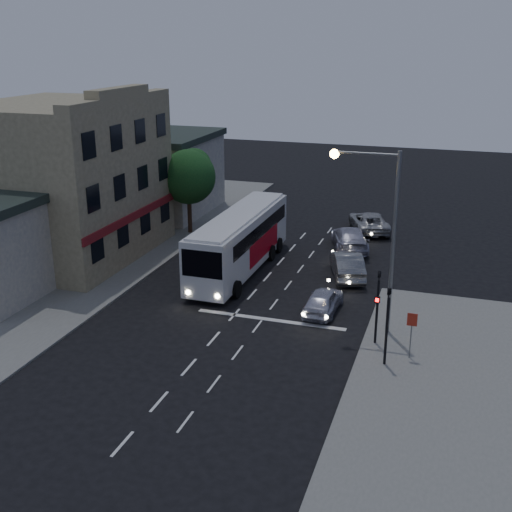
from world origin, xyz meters
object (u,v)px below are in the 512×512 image
(regulatory_sign, at_px, (412,328))
(street_tree, at_px, (188,174))
(car_sedan_c, at_px, (369,222))
(tour_bus, at_px, (240,240))
(car_suv, at_px, (323,301))
(car_sedan_b, at_px, (349,238))
(traffic_signal_main, at_px, (378,298))
(traffic_signal_side, at_px, (388,317))
(car_sedan_a, at_px, (347,265))
(streetlight, at_px, (381,222))

(regulatory_sign, xyz_separation_m, street_tree, (-17.51, 15.26, 2.90))
(car_sedan_c, bearing_deg, tour_bus, 40.70)
(car_suv, height_order, regulatory_sign, regulatory_sign)
(car_sedan_b, bearing_deg, traffic_signal_main, 87.74)
(tour_bus, height_order, traffic_signal_main, traffic_signal_main)
(car_sedan_b, relative_size, car_sedan_c, 1.02)
(car_suv, distance_m, regulatory_sign, 6.42)
(traffic_signal_side, height_order, regulatory_sign, traffic_signal_side)
(car_sedan_a, relative_size, car_sedan_b, 0.89)
(traffic_signal_side, bearing_deg, car_suv, 127.95)
(car_suv, distance_m, car_sedan_a, 5.67)
(car_sedan_b, xyz_separation_m, streetlight, (3.53, -12.76, 4.95))
(tour_bus, distance_m, car_sedan_a, 6.80)
(car_sedan_c, relative_size, traffic_signal_side, 1.30)
(car_sedan_a, distance_m, car_sedan_b, 5.56)
(car_sedan_b, bearing_deg, regulatory_sign, 92.64)
(traffic_signal_side, bearing_deg, tour_bus, 136.57)
(car_suv, bearing_deg, tour_bus, -34.45)
(car_sedan_a, distance_m, traffic_signal_side, 11.39)
(traffic_signal_main, height_order, streetlight, streetlight)
(regulatory_sign, relative_size, streetlight, 0.24)
(car_suv, height_order, traffic_signal_main, traffic_signal_main)
(streetlight, bearing_deg, traffic_signal_main, -79.80)
(regulatory_sign, bearing_deg, traffic_signal_side, -136.08)
(car_suv, bearing_deg, streetlight, 153.57)
(traffic_signal_main, height_order, traffic_signal_side, same)
(traffic_signal_side, distance_m, streetlight, 4.84)
(streetlight, bearing_deg, traffic_signal_side, -74.30)
(car_sedan_a, height_order, traffic_signal_side, traffic_signal_side)
(traffic_signal_main, distance_m, streetlight, 3.61)
(car_sedan_c, distance_m, street_tree, 14.02)
(car_suv, xyz_separation_m, traffic_signal_main, (3.20, -3.02, 1.75))
(car_sedan_a, distance_m, street_tree, 14.48)
(car_sedan_b, xyz_separation_m, car_sedan_c, (0.64, 4.75, -0.05))
(traffic_signal_main, relative_size, regulatory_sign, 1.86)
(car_suv, bearing_deg, traffic_signal_side, 130.04)
(car_suv, relative_size, car_sedan_b, 0.73)
(traffic_signal_main, distance_m, regulatory_sign, 2.14)
(tour_bus, distance_m, car_sedan_c, 12.96)
(car_sedan_b, bearing_deg, car_sedan_c, -114.87)
(traffic_signal_side, bearing_deg, regulatory_sign, 43.92)
(car_suv, xyz_separation_m, traffic_signal_side, (3.90, -5.00, 1.75))
(car_suv, height_order, street_tree, street_tree)
(car_sedan_c, height_order, traffic_signal_side, traffic_signal_side)
(car_sedan_a, bearing_deg, traffic_signal_side, 90.91)
(streetlight, bearing_deg, car_sedan_c, 99.37)
(tour_bus, distance_m, traffic_signal_main, 12.32)
(car_sedan_b, distance_m, traffic_signal_main, 14.77)
(traffic_signal_side, height_order, street_tree, street_tree)
(car_sedan_b, height_order, streetlight, streetlight)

